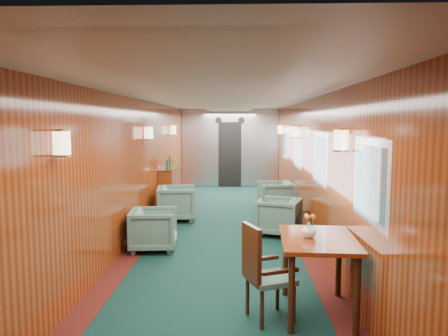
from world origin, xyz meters
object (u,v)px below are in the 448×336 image
object	(u,v)px
credenza	(169,188)
armchair_right_far	(275,197)
side_chair	(262,269)
armchair_right_near	(279,217)
armchair_left_far	(177,203)
dining_table	(318,250)
armchair_left_near	(154,229)

from	to	relation	value
credenza	armchair_right_far	xyz separation A→B (m)	(2.43, -0.30, -0.14)
side_chair	armchair_right_near	size ratio (longest dim) A/B	1.37
side_chair	armchair_right_near	xyz separation A→B (m)	(0.48, 3.39, -0.21)
armchair_left_far	armchair_right_far	bearing A→B (deg)	-74.45
dining_table	armchair_left_near	bearing A→B (deg)	136.81
credenza	armchair_right_near	bearing A→B (deg)	-44.61
dining_table	armchair_right_near	distance (m)	3.22
armchair_left_near	armchair_right_near	world-z (taller)	armchair_right_near
credenza	armchair_left_near	size ratio (longest dim) A/B	1.72
armchair_right_near	armchair_right_far	size ratio (longest dim) A/B	0.96
dining_table	armchair_left_far	world-z (taller)	dining_table
dining_table	armchair_left_near	size ratio (longest dim) A/B	1.56
armchair_right_near	dining_table	bearing A→B (deg)	20.74
credenza	armchair_right_near	xyz separation A→B (m)	(2.32, -2.29, -0.16)
credenza	armchair_left_far	distance (m)	1.25
dining_table	armchair_left_near	world-z (taller)	dining_table
side_chair	armchair_left_near	world-z (taller)	side_chair
credenza	armchair_left_near	bearing A→B (deg)	-85.01
side_chair	armchair_left_near	distance (m)	2.87
credenza	armchair_right_far	size ratio (longest dim) A/B	1.64
credenza	armchair_left_near	xyz separation A→B (m)	(0.29, -3.28, -0.16)
side_chair	armchair_left_near	size ratio (longest dim) A/B	1.38
armchair_right_near	side_chair	bearing A→B (deg)	10.74
dining_table	side_chair	world-z (taller)	side_chair
armchair_left_near	armchair_left_far	distance (m)	2.09
armchair_left_near	armchair_right_near	size ratio (longest dim) A/B	0.99
side_chair	armchair_left_near	bearing A→B (deg)	100.58
armchair_left_near	dining_table	bearing A→B (deg)	-141.13
armchair_right_near	armchair_right_far	xyz separation A→B (m)	(0.11, 2.00, 0.01)
dining_table	armchair_right_far	bearing A→B (deg)	92.66
side_chair	armchair_right_near	distance (m)	3.43
dining_table	armchair_left_far	bearing A→B (deg)	118.49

